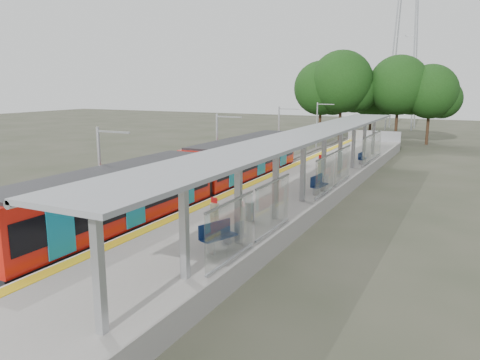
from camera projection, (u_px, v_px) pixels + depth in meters
name	position (u px, v px, depth m)	size (l,w,h in m)	color
ground	(101.00, 318.00, 15.21)	(200.00, 200.00, 0.00)	#474438
trackbed	(245.00, 185.00, 34.69)	(3.00, 70.00, 0.24)	#59544C
platform	(303.00, 186.00, 32.64)	(6.00, 50.00, 1.00)	gray
tactile_strip	(270.00, 176.00, 33.65)	(0.60, 50.00, 0.02)	gold
end_fence	(374.00, 136.00, 54.27)	(6.00, 0.10, 1.20)	#9EA0A5
train	(193.00, 176.00, 28.00)	(2.74, 27.60, 3.62)	black
canopy	(309.00, 140.00, 27.85)	(3.27, 38.00, 3.66)	#9EA0A5
pylon	(408.00, 12.00, 75.80)	(8.00, 4.00, 38.00)	#9EA0A5
tree_cluster	(369.00, 87.00, 59.92)	(20.07, 13.45, 11.76)	#382316
catenary_masts	(218.00, 148.00, 34.00)	(2.08, 48.16, 5.40)	#9EA0A5
bench_near	(217.00, 235.00, 18.63)	(1.03, 1.68, 1.10)	navy
bench_mid	(318.00, 184.00, 28.17)	(0.67, 1.66, 1.10)	navy
bench_far	(362.00, 158.00, 38.86)	(0.48, 1.36, 0.91)	navy
info_pillar_near	(214.00, 219.00, 20.36)	(0.38, 0.38, 1.67)	beige
info_pillar_far	(321.00, 171.00, 31.11)	(0.42, 0.42, 1.88)	beige
litter_bin	(250.00, 211.00, 22.54)	(0.45, 0.45, 0.92)	#9EA0A5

